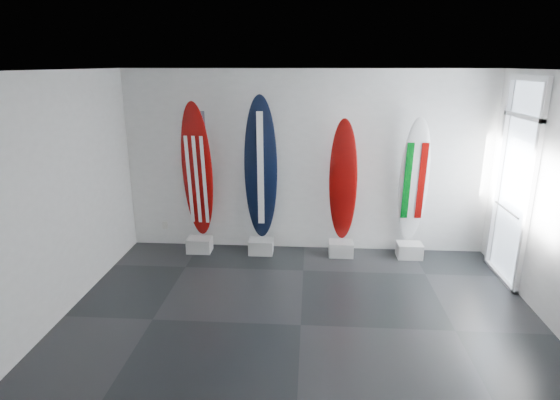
# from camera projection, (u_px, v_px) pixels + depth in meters

# --- Properties ---
(floor) EXTENTS (6.00, 6.00, 0.00)m
(floor) POSITION_uv_depth(u_px,v_px,m) (301.00, 325.00, 5.60)
(floor) COLOR black
(floor) RESTS_ON ground
(ceiling) EXTENTS (6.00, 6.00, 0.00)m
(ceiling) POSITION_uv_depth(u_px,v_px,m) (304.00, 70.00, 4.74)
(ceiling) COLOR white
(ceiling) RESTS_ON wall_back
(wall_back) EXTENTS (6.00, 0.00, 6.00)m
(wall_back) POSITION_uv_depth(u_px,v_px,m) (306.00, 163.00, 7.56)
(wall_back) COLOR silver
(wall_back) RESTS_ON ground
(wall_front) EXTENTS (6.00, 0.00, 6.00)m
(wall_front) POSITION_uv_depth(u_px,v_px,m) (293.00, 333.00, 2.78)
(wall_front) COLOR silver
(wall_front) RESTS_ON ground
(wall_left) EXTENTS (0.00, 5.00, 5.00)m
(wall_left) POSITION_uv_depth(u_px,v_px,m) (47.00, 203.00, 5.37)
(wall_left) COLOR silver
(wall_left) RESTS_ON ground
(display_block_usa) EXTENTS (0.40, 0.30, 0.24)m
(display_block_usa) POSITION_uv_depth(u_px,v_px,m) (200.00, 245.00, 7.76)
(display_block_usa) COLOR silver
(display_block_usa) RESTS_ON floor
(surfboard_usa) EXTENTS (0.54, 0.34, 2.28)m
(surfboard_usa) POSITION_uv_depth(u_px,v_px,m) (197.00, 171.00, 7.50)
(surfboard_usa) COLOR #840806
(surfboard_usa) RESTS_ON display_block_usa
(display_block_navy) EXTENTS (0.40, 0.30, 0.24)m
(display_block_navy) POSITION_uv_depth(u_px,v_px,m) (261.00, 246.00, 7.69)
(display_block_navy) COLOR silver
(display_block_navy) RESTS_ON floor
(surfboard_navy) EXTENTS (0.54, 0.19, 2.38)m
(surfboard_navy) POSITION_uv_depth(u_px,v_px,m) (261.00, 169.00, 7.42)
(surfboard_navy) COLOR black
(surfboard_navy) RESTS_ON display_block_navy
(display_block_swiss) EXTENTS (0.40, 0.30, 0.24)m
(display_block_swiss) POSITION_uv_depth(u_px,v_px,m) (341.00, 248.00, 7.61)
(display_block_swiss) COLOR silver
(display_block_swiss) RESTS_ON floor
(surfboard_swiss) EXTENTS (0.50, 0.31, 2.03)m
(surfboard_swiss) POSITION_uv_depth(u_px,v_px,m) (343.00, 181.00, 7.38)
(surfboard_swiss) COLOR #840806
(surfboard_swiss) RESTS_ON display_block_swiss
(display_block_italy) EXTENTS (0.40, 0.30, 0.24)m
(display_block_italy) POSITION_uv_depth(u_px,v_px,m) (409.00, 250.00, 7.53)
(display_block_italy) COLOR silver
(display_block_italy) RESTS_ON floor
(surfboard_italy) EXTENTS (0.47, 0.27, 2.07)m
(surfboard_italy) POSITION_uv_depth(u_px,v_px,m) (414.00, 181.00, 7.30)
(surfboard_italy) COLOR white
(surfboard_italy) RESTS_ON display_block_italy
(wall_outlet) EXTENTS (0.09, 0.02, 0.13)m
(wall_outlet) POSITION_uv_depth(u_px,v_px,m) (165.00, 225.00, 8.03)
(wall_outlet) COLOR silver
(wall_outlet) RESTS_ON wall_back
(glass_door) EXTENTS (0.12, 1.16, 2.85)m
(glass_door) POSITION_uv_depth(u_px,v_px,m) (515.00, 185.00, 6.48)
(glass_door) COLOR white
(glass_door) RESTS_ON floor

